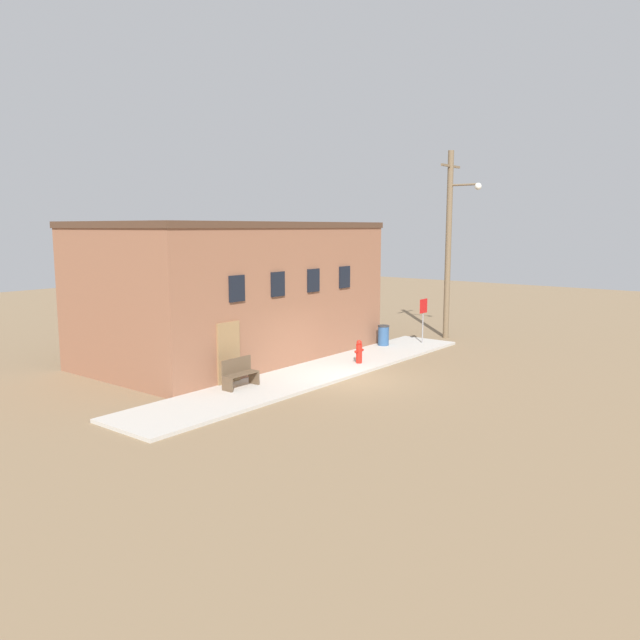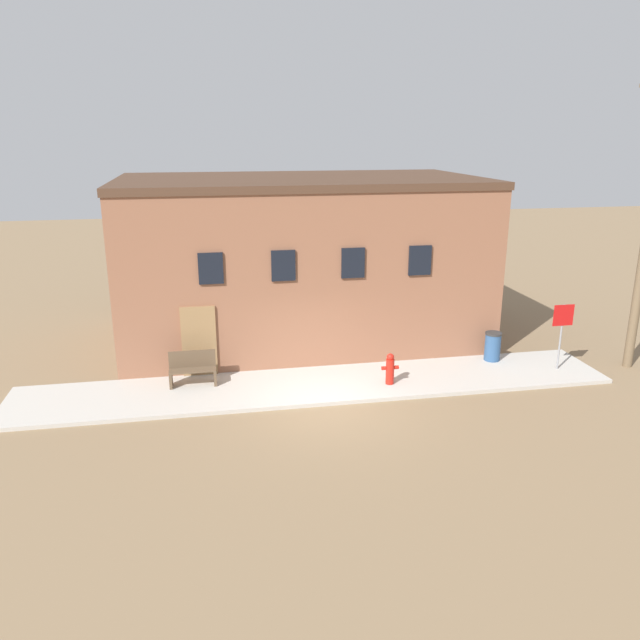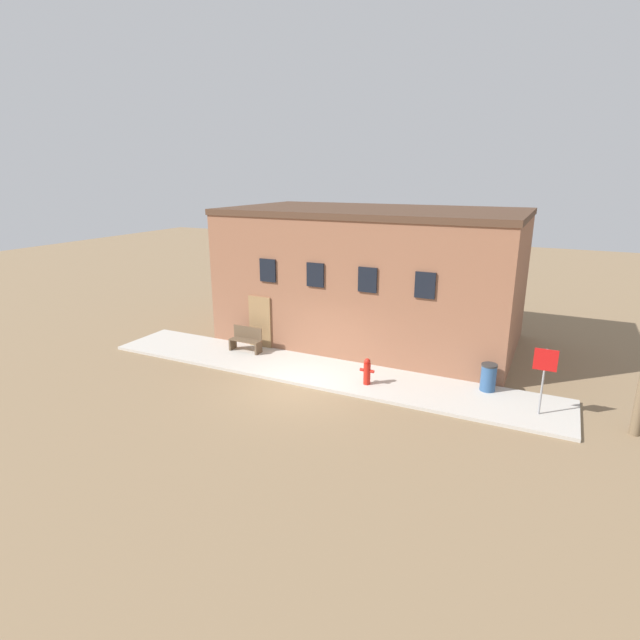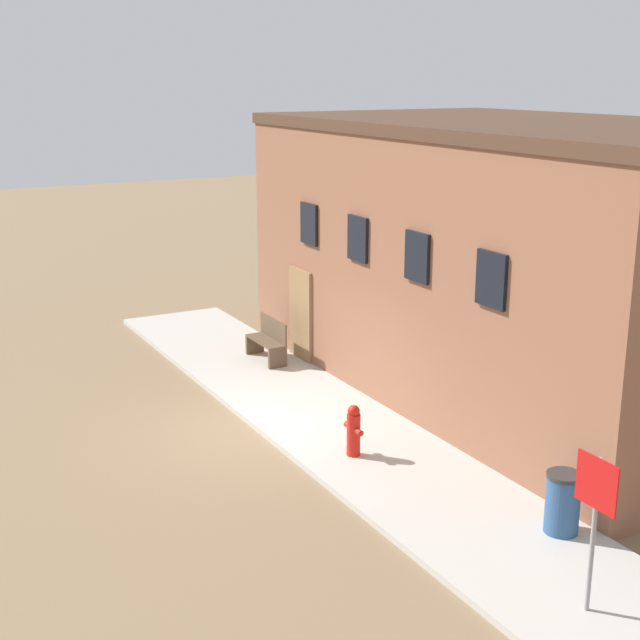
{
  "view_description": "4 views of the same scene",
  "coord_description": "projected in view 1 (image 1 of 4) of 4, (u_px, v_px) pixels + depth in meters",
  "views": [
    {
      "loc": [
        -17.58,
        -12.61,
        5.37
      ],
      "look_at": [
        0.09,
        1.34,
        2.0
      ],
      "focal_mm": 35.0,
      "sensor_mm": 36.0,
      "label": 1
    },
    {
      "loc": [
        -2.99,
        -14.9,
        7.01
      ],
      "look_at": [
        0.09,
        1.34,
        2.0
      ],
      "focal_mm": 35.0,
      "sensor_mm": 36.0,
      "label": 2
    },
    {
      "loc": [
        7.42,
        -13.69,
        6.88
      ],
      "look_at": [
        0.09,
        1.34,
        2.0
      ],
      "focal_mm": 28.0,
      "sensor_mm": 36.0,
      "label": 3
    },
    {
      "loc": [
        14.22,
        -6.34,
        6.45
      ],
      "look_at": [
        0.09,
        1.34,
        2.0
      ],
      "focal_mm": 50.0,
      "sensor_mm": 36.0,
      "label": 4
    }
  ],
  "objects": [
    {
      "name": "stop_sign",
      "position": [
        423.0,
        312.0,
        28.33
      ],
      "size": [
        0.64,
        0.06,
        2.02
      ],
      "color": "gray",
      "rests_on": "sidewalk"
    },
    {
      "name": "bench",
      "position": [
        239.0,
        374.0,
        20.57
      ],
      "size": [
        1.31,
        0.44,
        0.97
      ],
      "color": "brown",
      "rests_on": "sidewalk"
    },
    {
      "name": "fire_hydrant",
      "position": [
        359.0,
        352.0,
        24.24
      ],
      "size": [
        0.49,
        0.24,
        0.91
      ],
      "color": "red",
      "rests_on": "sidewalk"
    },
    {
      "name": "sidewalk",
      "position": [
        319.0,
        372.0,
        22.98
      ],
      "size": [
        16.95,
        2.68,
        0.11
      ],
      "color": "#BCB7AD",
      "rests_on": "ground"
    },
    {
      "name": "utility_pole",
      "position": [
        450.0,
        241.0,
        29.76
      ],
      "size": [
        1.8,
        1.71,
        8.92
      ],
      "color": "brown",
      "rests_on": "ground"
    },
    {
      "name": "brick_building",
      "position": [
        235.0,
        290.0,
        25.65
      ],
      "size": [
        11.92,
        6.74,
        5.56
      ],
      "color": "#8E5B42",
      "rests_on": "ground"
    },
    {
      "name": "trash_bin",
      "position": [
        383.0,
        335.0,
        27.9
      ],
      "size": [
        0.51,
        0.51,
        0.91
      ],
      "color": "#2D517F",
      "rests_on": "sidewalk"
    },
    {
      "name": "ground_plane",
      "position": [
        348.0,
        379.0,
        22.17
      ],
      "size": [
        80.0,
        80.0,
        0.0
      ],
      "primitive_type": "plane",
      "color": "#846B4C"
    }
  ]
}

